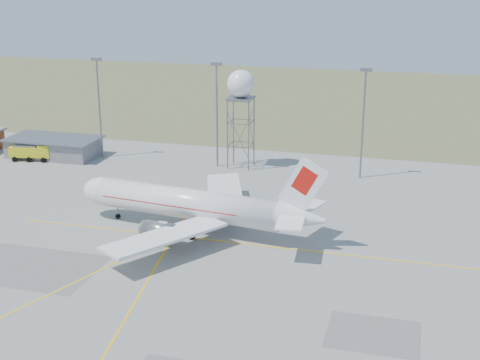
# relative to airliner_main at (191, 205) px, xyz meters

# --- Properties ---
(ground) EXTENTS (400.00, 400.00, 0.00)m
(ground) POSITION_rel_airliner_main_xyz_m (3.75, -32.83, -4.13)
(ground) COLOR #9C9D97
(ground) RESTS_ON ground
(grass_strip) EXTENTS (400.00, 120.00, 0.03)m
(grass_strip) POSITION_rel_airliner_main_xyz_m (3.75, 107.17, -4.11)
(grass_strip) COLOR #566437
(grass_strip) RESTS_ON ground
(building_grey) EXTENTS (19.00, 10.00, 3.90)m
(building_grey) POSITION_rel_airliner_main_xyz_m (-41.25, 31.17, -2.15)
(building_grey) COLOR gray
(building_grey) RESTS_ON ground
(mast_a) EXTENTS (2.20, 0.50, 20.50)m
(mast_a) POSITION_rel_airliner_main_xyz_m (-31.25, 33.17, 7.94)
(mast_a) COLOR slate
(mast_a) RESTS_ON ground
(mast_b) EXTENTS (2.20, 0.50, 20.50)m
(mast_b) POSITION_rel_airliner_main_xyz_m (-6.25, 33.17, 7.94)
(mast_b) COLOR slate
(mast_b) RESTS_ON ground
(mast_c) EXTENTS (2.20, 0.50, 20.50)m
(mast_c) POSITION_rel_airliner_main_xyz_m (21.75, 33.17, 7.94)
(mast_c) COLOR slate
(mast_c) RESTS_ON ground
(airliner_main) EXTENTS (39.55, 38.21, 13.47)m
(airliner_main) POSITION_rel_airliner_main_xyz_m (0.00, 0.00, 0.00)
(airliner_main) COLOR white
(airliner_main) RESTS_ON ground
(radar_tower) EXTENTS (5.29, 5.29, 19.14)m
(radar_tower) POSITION_rel_airliner_main_xyz_m (-1.71, 34.14, 6.61)
(radar_tower) COLOR slate
(radar_tower) RESTS_ON ground
(fire_truck) EXTENTS (8.81, 4.57, 3.38)m
(fire_truck) POSITION_rel_airliner_main_xyz_m (-43.88, 27.21, -2.51)
(fire_truck) COLOR yellow
(fire_truck) RESTS_ON ground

